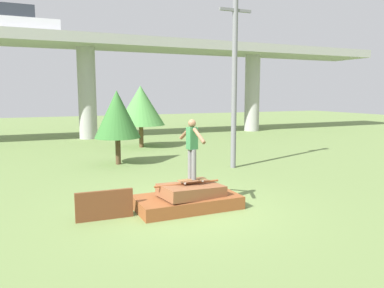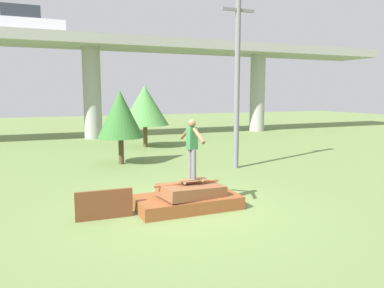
% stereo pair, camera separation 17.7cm
% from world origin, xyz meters
% --- Properties ---
extents(ground_plane, '(80.00, 80.00, 0.00)m').
position_xyz_m(ground_plane, '(0.00, 0.00, 0.00)').
color(ground_plane, olive).
extents(scrap_pile, '(2.55, 1.35, 0.65)m').
position_xyz_m(scrap_pile, '(0.02, -0.02, 0.24)').
color(scrap_pile, brown).
rests_on(scrap_pile, ground_plane).
extents(scrap_plank_loose, '(1.29, 0.13, 0.67)m').
position_xyz_m(scrap_plank_loose, '(-2.04, -0.02, 0.34)').
color(scrap_plank_loose, brown).
rests_on(scrap_plank_loose, ground_plane).
extents(skateboard, '(0.74, 0.28, 0.09)m').
position_xyz_m(skateboard, '(0.11, -0.05, 0.73)').
color(skateboard, brown).
rests_on(skateboard, scrap_pile).
extents(skater, '(0.24, 1.14, 1.48)m').
position_xyz_m(skater, '(0.11, -0.05, 1.59)').
color(skater, slate).
rests_on(skater, skateboard).
extents(highway_overpass, '(44.00, 3.81, 6.27)m').
position_xyz_m(highway_overpass, '(0.00, 15.77, 5.44)').
color(highway_overpass, '#9E9E99').
rests_on(highway_overpass, ground_plane).
extents(car_on_overpass_left, '(4.29, 1.83, 1.48)m').
position_xyz_m(car_on_overpass_left, '(-3.65, 15.99, 6.87)').
color(car_on_overpass_left, silver).
rests_on(car_on_overpass_left, highway_overpass).
extents(utility_pole, '(1.30, 0.20, 6.49)m').
position_xyz_m(utility_pole, '(3.64, 3.99, 3.37)').
color(utility_pole, slate).
rests_on(utility_pole, ground_plane).
extents(tree_behind_left, '(1.83, 1.83, 2.96)m').
position_xyz_m(tree_behind_left, '(-0.24, 6.47, 2.01)').
color(tree_behind_left, '#4C3823').
rests_on(tree_behind_left, ground_plane).
extents(tree_behind_right, '(2.51, 2.51, 3.24)m').
position_xyz_m(tree_behind_right, '(1.96, 10.72, 2.20)').
color(tree_behind_right, brown).
rests_on(tree_behind_right, ground_plane).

